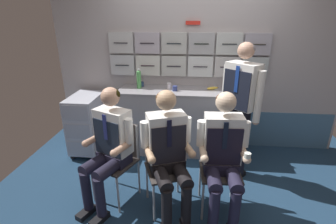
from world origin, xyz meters
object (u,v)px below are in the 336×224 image
at_px(paper_cup_blue, 175,88).
at_px(snack_banana, 212,88).
at_px(folding_chair_center, 164,158).
at_px(crew_member_standing, 240,101).
at_px(crew_member_right, 223,152).
at_px(water_bottle_clear, 139,79).
at_px(crew_member_center, 168,150).
at_px(folding_chair_right, 219,160).
at_px(service_trolley, 87,122).
at_px(crew_member_left, 109,143).
at_px(folding_chair_left, 120,152).

relative_size(paper_cup_blue, snack_banana, 0.40).
height_order(folding_chair_center, crew_member_standing, crew_member_standing).
xyz_separation_m(crew_member_right, water_bottle_clear, (-1.09, 1.31, 0.37)).
height_order(crew_member_center, folding_chair_right, crew_member_center).
distance_m(folding_chair_right, paper_cup_blue, 1.29).
height_order(service_trolley, crew_member_standing, crew_member_standing).
bearing_deg(paper_cup_blue, crew_member_right, -65.45).
bearing_deg(crew_member_center, folding_chair_center, 111.08).
height_order(crew_member_right, snack_banana, crew_member_right).
bearing_deg(paper_cup_blue, folding_chair_right, -62.69).
bearing_deg(service_trolley, paper_cup_blue, 5.62).
bearing_deg(paper_cup_blue, folding_chair_center, -91.06).
distance_m(folding_chair_right, snack_banana, 1.27).
bearing_deg(water_bottle_clear, folding_chair_center, -66.84).
relative_size(crew_member_center, crew_member_standing, 0.78).
distance_m(crew_member_left, folding_chair_right, 1.16).
distance_m(folding_chair_center, folding_chair_right, 0.57).
bearing_deg(snack_banana, crew_member_left, -131.10).
bearing_deg(folding_chair_center, crew_member_left, -173.52).
bearing_deg(crew_member_left, folding_chair_center, 6.48).
height_order(crew_member_left, crew_member_center, crew_member_center).
xyz_separation_m(crew_member_left, folding_chair_center, (0.57, 0.06, -0.18)).
distance_m(service_trolley, crew_member_standing, 2.19).
relative_size(service_trolley, water_bottle_clear, 3.06).
bearing_deg(service_trolley, folding_chair_center, -37.61).
xyz_separation_m(folding_chair_left, crew_member_left, (-0.07, -0.15, 0.18)).
bearing_deg(folding_chair_left, crew_member_left, -114.22).
xyz_separation_m(folding_chair_left, folding_chair_right, (1.08, -0.05, 0.00)).
bearing_deg(crew_member_left, crew_member_center, -7.64).
bearing_deg(crew_member_right, folding_chair_right, 93.37).
relative_size(water_bottle_clear, paper_cup_blue, 4.17).
xyz_separation_m(service_trolley, water_bottle_clear, (0.76, 0.20, 0.62)).
distance_m(crew_member_left, crew_member_standing, 1.57).
xyz_separation_m(crew_member_right, snack_banana, (-0.03, 1.35, 0.26)).
xyz_separation_m(crew_member_center, crew_member_standing, (0.77, 0.74, 0.27)).
distance_m(folding_chair_left, crew_member_right, 1.12).
bearing_deg(paper_cup_blue, crew_member_left, -116.84).
distance_m(folding_chair_right, water_bottle_clear, 1.67).
bearing_deg(crew_member_center, crew_member_left, 172.36).
distance_m(folding_chair_center, crew_member_right, 0.62).
relative_size(crew_member_center, folding_chair_right, 1.51).
height_order(folding_chair_center, crew_member_right, crew_member_right).
bearing_deg(folding_chair_right, folding_chair_left, 177.26).
relative_size(water_bottle_clear, snack_banana, 1.66).
distance_m(folding_chair_left, folding_chair_center, 0.51).
xyz_separation_m(folding_chair_center, water_bottle_clear, (-0.50, 1.18, 0.55)).
height_order(crew_member_right, paper_cup_blue, crew_member_right).
relative_size(folding_chair_right, paper_cup_blue, 12.62).
relative_size(crew_member_left, water_bottle_clear, 4.53).
height_order(folding_chair_right, snack_banana, snack_banana).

